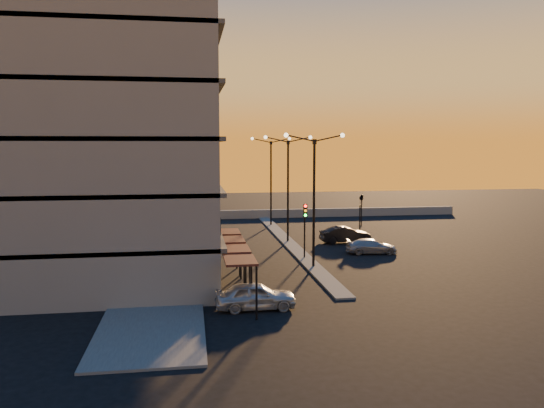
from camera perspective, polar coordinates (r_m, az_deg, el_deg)
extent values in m
plane|color=black|center=(38.05, 4.47, -6.84)|extent=(120.00, 120.00, 0.00)
cube|color=#4D4D4B|center=(41.01, -11.37, -5.89)|extent=(5.00, 40.00, 0.12)
cube|color=#4D4D4B|center=(47.62, 1.71, -4.06)|extent=(1.20, 36.00, 0.12)
cube|color=slate|center=(63.47, 0.85, -1.03)|extent=(44.00, 0.50, 1.00)
cylinder|color=slate|center=(38.62, -17.23, 11.77)|extent=(14.00, 14.00, 25.00)
cube|color=slate|center=(33.71, -18.49, 12.56)|extent=(14.00, 10.00, 25.00)
cylinder|color=black|center=(39.08, -16.70, -4.34)|extent=(14.16, 14.16, 2.40)
cube|color=black|center=(34.47, -5.78, -2.14)|extent=(0.15, 3.20, 1.20)
cylinder|color=black|center=(37.28, 4.53, -0.09)|extent=(0.18, 0.18, 9.00)
cube|color=black|center=(37.05, 4.59, 6.69)|extent=(0.25, 0.25, 0.35)
sphere|color=#FFE5B2|center=(36.64, 1.53, 7.42)|extent=(0.32, 0.32, 0.32)
sphere|color=#FFE5B2|center=(37.56, 7.59, 7.34)|extent=(0.32, 0.32, 0.32)
cylinder|color=black|center=(47.02, 1.72, 1.27)|extent=(0.18, 0.18, 9.00)
cube|color=black|center=(46.83, 1.74, 6.64)|extent=(0.25, 0.25, 0.35)
sphere|color=#FFE5B2|center=(46.51, -0.70, 7.20)|extent=(0.32, 0.32, 0.32)
sphere|color=#FFE5B2|center=(47.24, 4.15, 7.17)|extent=(0.32, 0.32, 0.32)
cylinder|color=black|center=(56.85, -0.11, 2.15)|extent=(0.18, 0.18, 9.00)
cube|color=black|center=(56.69, -0.12, 6.59)|extent=(0.25, 0.25, 0.35)
sphere|color=#FFE5B2|center=(56.43, -2.14, 7.05)|extent=(0.32, 0.32, 0.32)
sphere|color=#FFE5B2|center=(57.03, 1.89, 7.04)|extent=(0.32, 0.32, 0.32)
cylinder|color=black|center=(40.59, 3.52, -3.69)|extent=(0.12, 0.12, 3.20)
cube|color=black|center=(40.10, 3.59, -0.70)|extent=(0.28, 0.16, 1.00)
sphere|color=#FF0C05|center=(39.96, 3.63, -0.22)|extent=(0.20, 0.20, 0.20)
sphere|color=orange|center=(40.00, 3.62, -0.72)|extent=(0.20, 0.20, 0.20)
sphere|color=#0CFF26|center=(40.05, 3.62, -1.22)|extent=(0.20, 0.20, 0.20)
cylinder|color=black|center=(53.21, 9.42, -1.58)|extent=(0.12, 0.12, 2.80)
imported|color=black|center=(53.00, 9.46, 0.35)|extent=(0.13, 0.16, 0.80)
cylinder|color=black|center=(57.44, 9.60, -1.00)|extent=(0.12, 0.12, 2.80)
imported|color=black|center=(57.24, 9.64, 0.79)|extent=(0.42, 1.99, 0.80)
imported|color=#ACB0B4|center=(28.50, -1.78, -9.83)|extent=(4.28, 1.73, 1.46)
imported|color=black|center=(47.63, 7.88, -3.30)|extent=(4.45, 1.60, 1.46)
imported|color=#93969A|center=(43.38, 10.65, -4.49)|extent=(4.22, 2.13, 1.18)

